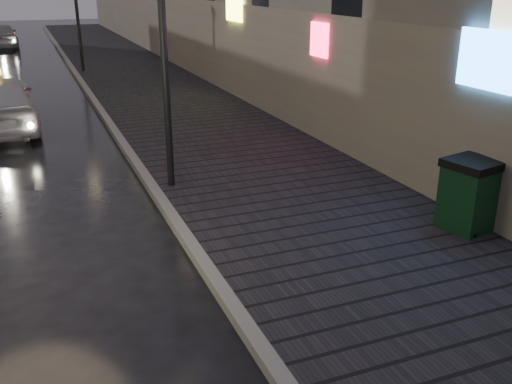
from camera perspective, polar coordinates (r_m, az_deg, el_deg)
sidewalk at (r=26.14m, az=-12.10°, el=11.56°), size 4.60×58.00×0.15m
curb at (r=25.84m, az=-17.42°, el=10.98°), size 0.20×58.00×0.15m
lamp_near at (r=10.75m, az=-9.42°, el=17.72°), size 0.36×0.36×5.28m
trash_bin at (r=9.74m, az=20.56°, el=-0.20°), size 0.91×0.91×1.16m
car_far at (r=38.74m, az=-24.12°, el=14.09°), size 2.00×4.46×1.49m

